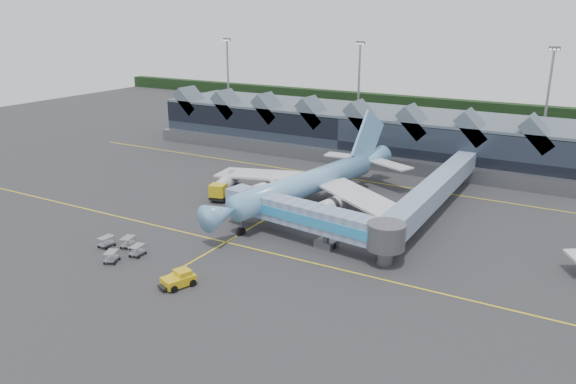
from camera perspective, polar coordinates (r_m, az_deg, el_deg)
The scene contains 10 objects.
ground at distance 82.20m, azimuth -3.08°, elevation -3.23°, with size 260.00×260.00×0.00m, color #2D2D2F.
taxi_stripes at distance 90.23m, azimuth 0.36°, elevation -1.25°, with size 120.00×60.00×0.01m.
tree_line_far at distance 181.35m, azimuth 16.25°, elevation 8.41°, with size 260.00×4.00×4.00m, color black.
terminal at distance 123.59m, azimuth 6.88°, elevation 6.21°, with size 90.00×22.25×12.52m.
light_masts at distance 129.92m, azimuth 20.54°, elevation 9.20°, with size 132.40×42.56×22.45m.
main_airliner at distance 88.15m, azimuth 2.46°, elevation 1.04°, with size 36.78×42.84×13.82m.
jet_bridge at distance 73.62m, azimuth 3.14°, elevation -2.82°, with size 27.35×7.42×5.42m.
fuel_truck at distance 94.81m, azimuth -6.32°, elevation 0.78°, with size 4.91×9.95×3.33m.
pushback_tug at distance 65.09m, azimuth -11.04°, elevation -8.69°, with size 3.51×4.42×1.78m.
baggage_carts at distance 75.22m, azimuth -16.62°, elevation -5.39°, with size 7.00×6.70×1.41m.
Camera 1 is at (41.85, -64.30, 29.49)m, focal length 35.00 mm.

